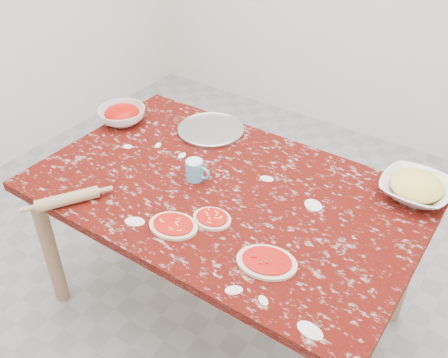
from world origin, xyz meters
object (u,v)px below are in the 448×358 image
at_px(cheese_bowl, 416,189).
at_px(flour_mug, 195,170).
at_px(pizza_tray, 211,130).
at_px(sauce_bowl, 122,115).
at_px(rolling_pin, 67,199).
at_px(worktable, 224,204).

xyz_separation_m(cheese_bowl, flour_mug, (-0.81, -0.41, 0.01)).
bearing_deg(pizza_tray, cheese_bowl, 3.21).
relative_size(cheese_bowl, flour_mug, 2.46).
relative_size(sauce_bowl, rolling_pin, 0.94).
height_order(worktable, flour_mug, flour_mug).
bearing_deg(cheese_bowl, rolling_pin, -143.36).
bearing_deg(rolling_pin, sauce_bowl, 114.92).
relative_size(worktable, pizza_tray, 5.02).
relative_size(worktable, sauce_bowl, 6.80).
distance_m(cheese_bowl, flour_mug, 0.91).
relative_size(flour_mug, rolling_pin, 0.46).
bearing_deg(sauce_bowl, worktable, -12.89).
xyz_separation_m(pizza_tray, cheese_bowl, (0.99, 0.06, 0.03)).
bearing_deg(cheese_bowl, flour_mug, -153.05).
height_order(sauce_bowl, flour_mug, flour_mug).
distance_m(pizza_tray, cheese_bowl, 0.99).
relative_size(pizza_tray, sauce_bowl, 1.35).
distance_m(sauce_bowl, cheese_bowl, 1.43).
bearing_deg(pizza_tray, rolling_pin, -100.24).
xyz_separation_m(pizza_tray, sauce_bowl, (-0.42, -0.18, 0.03)).
distance_m(worktable, sauce_bowl, 0.77).
bearing_deg(sauce_bowl, rolling_pin, -65.08).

